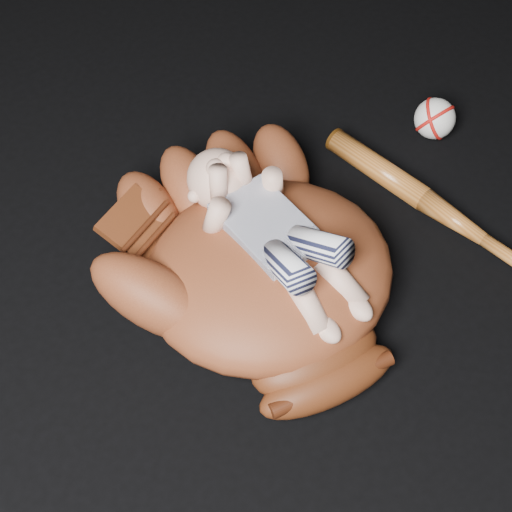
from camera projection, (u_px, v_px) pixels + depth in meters
name	position (u px, v px, depth m)	size (l,w,h in m)	color
baseball_glove	(269.00, 264.00, 1.09)	(0.44, 0.51, 0.16)	#5E2714
newborn_baby	(280.00, 237.00, 1.06)	(0.16, 0.34, 0.14)	#DBA68D
baseball_bat	(436.00, 208.00, 1.23)	(0.04, 0.43, 0.04)	#9A531D
baseball	(435.00, 119.00, 1.33)	(0.07, 0.07, 0.07)	white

